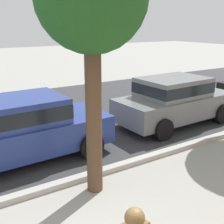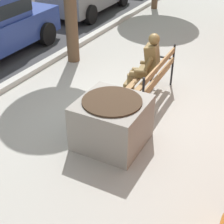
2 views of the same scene
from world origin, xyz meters
TOP-DOWN VIEW (x-y plane):
  - curb_stone at (0.00, 2.90)m, footprint 60.00×0.20m
  - street_tree_down_street at (1.34, 2.44)m, footprint 1.94×1.94m
  - parked_car_blue at (0.55, 4.56)m, footprint 4.15×2.02m
  - parked_car_grey at (5.50, 4.56)m, footprint 4.15×2.02m

SIDE VIEW (x-z plane):
  - curb_stone at x=0.00m, z-range 0.00..0.12m
  - parked_car_blue at x=0.55m, z-range 0.06..1.62m
  - parked_car_grey at x=5.50m, z-range 0.06..1.62m
  - street_tree_down_street at x=1.34m, z-range 1.26..5.88m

